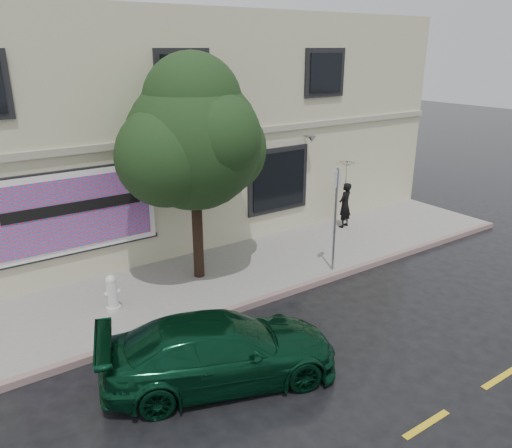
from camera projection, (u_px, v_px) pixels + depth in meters
ground at (295, 332)px, 11.06m from camera, size 90.00×90.00×0.00m
sidewalk at (221, 277)px, 13.56m from camera, size 20.00×3.50×0.15m
curb at (257, 302)px, 12.20m from camera, size 20.00×0.18×0.16m
road_marking at (426, 424)px, 8.34m from camera, size 19.00×0.12×0.01m
building at (132, 124)px, 16.88m from camera, size 20.00×8.12×7.00m
billboard at (75, 213)px, 12.49m from camera, size 4.30×0.16×2.20m
car at (221, 350)px, 9.28m from camera, size 4.80×3.26×1.28m
pedestrian at (345, 205)px, 16.87m from camera, size 0.65×0.52×1.55m
umbrella at (347, 173)px, 16.50m from camera, size 0.96×0.96×0.65m
street_tree at (194, 143)px, 12.25m from camera, size 3.35×3.35×5.28m
fire_hydrant at (112, 293)px, 11.57m from camera, size 0.36×0.34×0.88m
sign_pole at (336, 211)px, 13.26m from camera, size 0.34×0.14×2.87m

